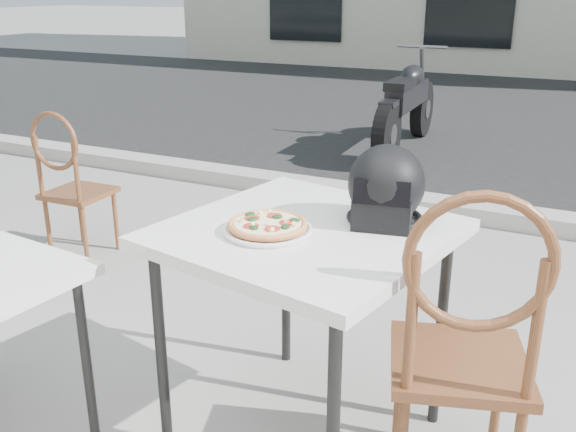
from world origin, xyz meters
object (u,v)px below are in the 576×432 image
at_px(cafe_table_main, 306,248).
at_px(motorcycle, 407,107).
at_px(cafe_chair_side, 69,178).
at_px(cafe_chair_main, 466,337).
at_px(helmet, 386,189).
at_px(plate, 268,230).
at_px(pizza, 268,224).

distance_m(cafe_table_main, motorcycle, 4.57).
bearing_deg(cafe_chair_side, cafe_chair_main, 157.14).
distance_m(cafe_table_main, cafe_chair_main, 0.60).
height_order(cafe_chair_main, motorcycle, cafe_chair_main).
height_order(cafe_table_main, helmet, helmet).
bearing_deg(plate, helmet, 40.20).
height_order(plate, pizza, pizza).
distance_m(cafe_table_main, helmet, 0.34).
height_order(cafe_chair_main, cafe_chair_side, cafe_chair_main).
xyz_separation_m(helmet, cafe_chair_main, (0.35, -0.27, -0.33)).
bearing_deg(cafe_chair_main, motorcycle, -89.47).
distance_m(pizza, helmet, 0.42).
bearing_deg(helmet, cafe_chair_side, 151.29).
distance_m(plate, cafe_chair_main, 0.70).
bearing_deg(cafe_chair_side, motorcycle, -107.54).
xyz_separation_m(helmet, motorcycle, (-1.15, 4.30, -0.51)).
distance_m(plate, motorcycle, 4.65).
height_order(cafe_table_main, motorcycle, motorcycle).
relative_size(cafe_table_main, cafe_chair_main, 0.93).
height_order(cafe_table_main, cafe_chair_side, cafe_chair_side).
distance_m(cafe_chair_main, cafe_chair_side, 2.72).
bearing_deg(motorcycle, cafe_chair_side, -108.05).
relative_size(cafe_chair_main, cafe_chair_side, 1.19).
bearing_deg(pizza, plate, -94.95).
bearing_deg(cafe_chair_main, plate, -18.43).
relative_size(plate, pizza, 1.06).
bearing_deg(pizza, cafe_chair_side, 152.31).
bearing_deg(cafe_table_main, pizza, -135.03).
distance_m(helmet, cafe_chair_side, 2.33).
distance_m(cafe_chair_main, motorcycle, 4.81).
xyz_separation_m(cafe_chair_side, motorcycle, (1.03, 3.58, -0.07)).
height_order(pizza, cafe_chair_side, cafe_chair_side).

